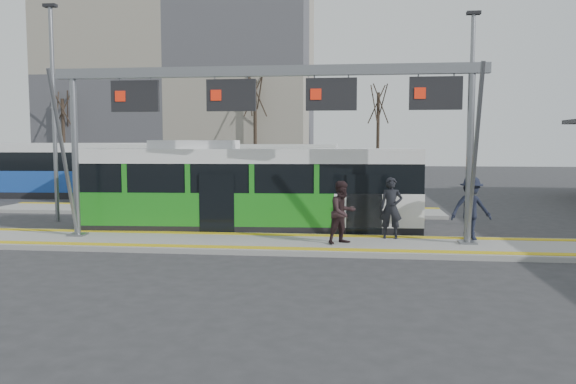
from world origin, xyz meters
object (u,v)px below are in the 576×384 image
Objects in this scene: hero_bus at (249,190)px; passenger_b at (343,212)px; passenger_a at (391,208)px; gantry at (269,102)px; passenger_c at (471,208)px.

hero_bus is 6.36× the size of passenger_b.
hero_bus is at bearing 162.28° from passenger_a.
passenger_b is at bearing -10.34° from gantry.
passenger_c is at bearing -23.81° from passenger_b.
passenger_a is 1.03× the size of passenger_b.
hero_bus is 6.20× the size of passenger_a.
passenger_c is (2.38, 0.04, 0.02)m from passenger_a.
hero_bus reaches higher than passenger_b.
gantry reaches higher than passenger_c.
passenger_c reaches higher than passenger_a.
passenger_c is at bearing 6.63° from gantry.
hero_bus is 4.37m from passenger_b.
passenger_b is (3.28, -2.85, -0.38)m from hero_bus.
passenger_c is (6.06, 0.70, -3.19)m from gantry.
passenger_a is (4.74, -1.78, -0.36)m from hero_bus.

